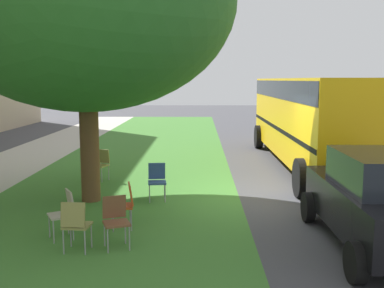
% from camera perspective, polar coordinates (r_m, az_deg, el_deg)
% --- Properties ---
extents(ground, '(80.00, 80.00, 0.00)m').
position_cam_1_polar(ground, '(11.15, 7.00, -6.71)').
color(ground, '#424247').
extents(grass_verge, '(48.00, 6.00, 0.01)m').
position_cam_1_polar(grass_verge, '(11.27, -9.52, -6.59)').
color(grass_verge, '#3D752D').
rests_on(grass_verge, ground).
extents(street_tree, '(6.80, 6.80, 7.13)m').
position_cam_1_polar(street_tree, '(10.84, -13.34, 17.28)').
color(street_tree, brown).
rests_on(street_tree, ground).
extents(chair_0, '(0.56, 0.57, 0.88)m').
position_cam_1_polar(chair_0, '(8.50, -15.75, -8.05)').
color(chair_0, '#ADA393').
rests_on(chair_0, ground).
extents(chair_1, '(0.54, 0.54, 0.88)m').
position_cam_1_polar(chair_1, '(7.88, -9.60, -9.13)').
color(chair_1, brown).
rests_on(chair_1, ground).
extents(chair_2, '(0.47, 0.46, 0.88)m').
position_cam_1_polar(chair_2, '(10.77, -4.43, -4.36)').
color(chair_2, '#335184').
rests_on(chair_2, ground).
extents(chair_3, '(0.55, 0.54, 0.88)m').
position_cam_1_polar(chair_3, '(13.08, -11.37, -2.28)').
color(chair_3, olive).
rests_on(chair_3, ground).
extents(chair_4, '(0.50, 0.50, 0.88)m').
position_cam_1_polar(chair_4, '(8.81, -8.40, -7.26)').
color(chair_4, '#C64C1E').
rests_on(chair_4, ground).
extents(chair_5, '(0.45, 0.45, 0.88)m').
position_cam_1_polar(chair_5, '(7.77, -14.45, -9.53)').
color(chair_5, olive).
rests_on(chair_5, ground).
extents(parked_car, '(3.70, 1.92, 1.65)m').
position_cam_1_polar(parked_car, '(8.29, 22.78, -6.52)').
color(parked_car, black).
rests_on(parked_car, ground).
extents(school_bus, '(10.40, 2.80, 2.88)m').
position_cam_1_polar(school_bus, '(15.28, 15.14, 3.77)').
color(school_bus, yellow).
rests_on(school_bus, ground).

